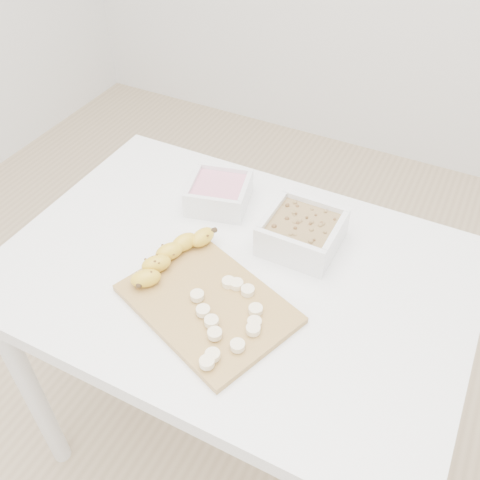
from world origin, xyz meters
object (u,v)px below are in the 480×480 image
at_px(bowl_granola, 302,232).
at_px(banana, 171,257).
at_px(table, 234,298).
at_px(bowl_yogurt, 219,192).
at_px(cutting_board, 208,304).

bearing_deg(bowl_granola, banana, -138.62).
xyz_separation_m(table, banana, (-0.12, -0.06, 0.13)).
bearing_deg(table, bowl_yogurt, 126.43).
relative_size(bowl_granola, banana, 0.76).
height_order(table, bowl_yogurt, bowl_yogurt).
bearing_deg(banana, bowl_granola, 67.54).
relative_size(bowl_granola, cutting_board, 0.50).
relative_size(bowl_yogurt, banana, 0.79).
distance_m(bowl_yogurt, banana, 0.24).
height_order(bowl_yogurt, banana, bowl_yogurt).
bearing_deg(bowl_yogurt, table, -53.57).
distance_m(bowl_yogurt, bowl_granola, 0.24).
height_order(cutting_board, banana, banana).
height_order(bowl_granola, banana, bowl_granola).
xyz_separation_m(bowl_granola, banana, (-0.22, -0.19, -0.01)).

